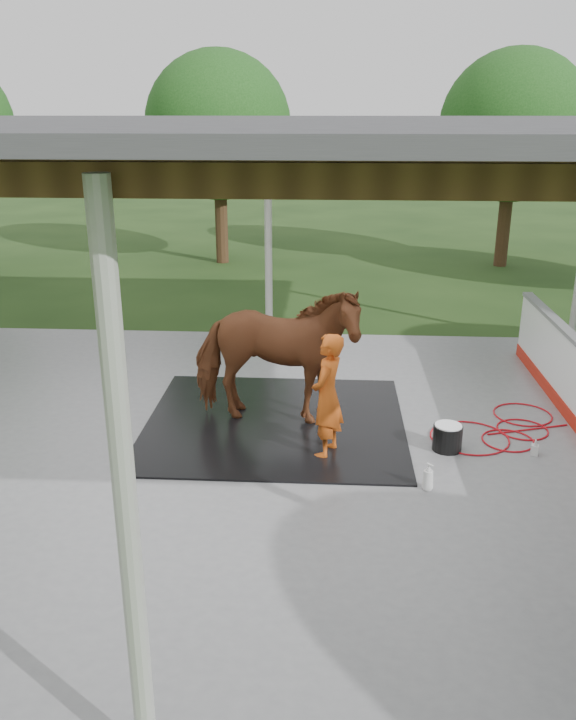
# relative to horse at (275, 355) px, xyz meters

# --- Properties ---
(ground) EXTENTS (100.00, 100.00, 0.00)m
(ground) POSITION_rel_horse_xyz_m (-0.42, -0.79, -1.06)
(ground) COLOR #1E3814
(concrete_slab) EXTENTS (12.00, 10.00, 0.05)m
(concrete_slab) POSITION_rel_horse_xyz_m (-0.42, -0.79, -1.04)
(concrete_slab) COLOR slate
(concrete_slab) RESTS_ON ground
(pavilion_structure) EXTENTS (12.60, 10.60, 4.05)m
(pavilion_structure) POSITION_rel_horse_xyz_m (-0.42, -0.79, 2.90)
(pavilion_structure) COLOR beige
(pavilion_structure) RESTS_ON ground
(tree_belt) EXTENTS (28.00, 28.00, 5.80)m
(tree_belt) POSITION_rel_horse_xyz_m (-0.12, 0.11, 2.73)
(tree_belt) COLOR #382314
(tree_belt) RESTS_ON ground
(rubber_mat) EXTENTS (3.58, 3.36, 0.03)m
(rubber_mat) POSITION_rel_horse_xyz_m (0.00, 0.00, -1.00)
(rubber_mat) COLOR black
(rubber_mat) RESTS_ON concrete_slab
(horse) EXTENTS (2.40, 1.21, 1.97)m
(horse) POSITION_rel_horse_xyz_m (0.00, 0.00, 0.00)
(horse) COLOR brown
(horse) RESTS_ON rubber_mat
(handler) EXTENTS (0.56, 0.68, 1.61)m
(handler) POSITION_rel_horse_xyz_m (0.72, -0.90, -0.21)
(handler) COLOR #CA5015
(handler) RESTS_ON concrete_slab
(wash_bucket) EXTENTS (0.38, 0.38, 0.35)m
(wash_bucket) POSITION_rel_horse_xyz_m (2.28, -0.68, -0.83)
(wash_bucket) COLOR black
(wash_bucket) RESTS_ON concrete_slab
(soap_bottle_a) EXTENTS (0.18, 0.18, 0.33)m
(soap_bottle_a) POSITION_rel_horse_xyz_m (1.90, -1.72, -0.85)
(soap_bottle_a) COLOR silver
(soap_bottle_a) RESTS_ON concrete_slab
(soap_bottle_b) EXTENTS (0.12, 0.12, 0.21)m
(soap_bottle_b) POSITION_rel_horse_xyz_m (3.37, -0.77, -0.91)
(soap_bottle_b) COLOR #338CD8
(soap_bottle_b) RESTS_ON concrete_slab
(hose_coil) EXTENTS (1.96, 1.76, 0.02)m
(hose_coil) POSITION_rel_horse_xyz_m (3.08, -0.08, -1.00)
(hose_coil) COLOR red
(hose_coil) RESTS_ON concrete_slab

